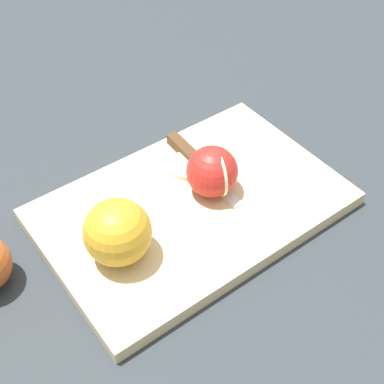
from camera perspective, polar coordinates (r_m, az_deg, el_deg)
name	(u,v)px	position (r m, az deg, el deg)	size (l,w,h in m)	color
ground_plane	(192,212)	(0.80, 0.00, -2.13)	(4.00, 4.00, 0.00)	#282D33
cutting_board	(192,207)	(0.79, 0.00, -1.58)	(0.46, 0.32, 0.02)	#D1B789
apple_half_left	(117,232)	(0.69, -7.98, -4.29)	(0.09, 0.09, 0.09)	gold
apple_half_right	(212,172)	(0.77, 2.17, 2.20)	(0.08, 0.08, 0.08)	red
knife	(190,155)	(0.84, -0.25, 3.93)	(0.03, 0.18, 0.02)	silver
apple_slice	(186,166)	(0.83, -0.66, 2.82)	(0.06, 0.06, 0.01)	beige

